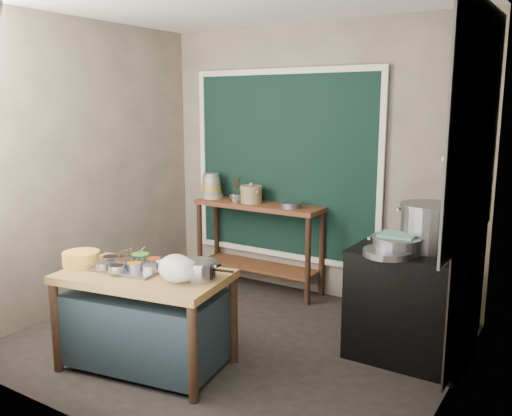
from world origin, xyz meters
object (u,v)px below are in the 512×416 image
Objects in this scene: back_counter at (258,246)px; saucepan at (200,270)px; prep_table at (146,320)px; stock_pot at (429,227)px; steamer at (397,245)px; ceramic_crock at (251,195)px; yellow_basin at (81,258)px; stove_block at (412,305)px; condiment_tray at (132,267)px; utensil_cup at (236,197)px.

saucepan is at bearing -69.70° from back_counter.
prep_table is 2.69× the size of stock_pot.
ceramic_crock is at bearing 155.28° from steamer.
yellow_basin is 1.03m from saucepan.
stove_block is 2.19m from ceramic_crock.
saucepan is at bearing -136.05° from stove_block.
utensil_cup is at bearing 100.81° from condiment_tray.
condiment_tray is 1.88× the size of yellow_basin.
steamer is (1.71, 1.08, 0.18)m from condiment_tray.
yellow_basin reaches higher than condiment_tray.
utensil_cup is 0.30× the size of stock_pot.
utensil_cup is (-2.17, 0.71, 0.57)m from stove_block.
stock_pot is (0.08, 0.06, 0.64)m from stove_block.
ceramic_crock is at bearing -0.11° from utensil_cup.
stove_block is at bearing 60.33° from steamer.
saucepan is (0.60, 0.09, 0.06)m from condiment_tray.
prep_table is 2.29m from stock_pot.
steamer is at bearing -127.73° from stock_pot.
utensil_cup reaches higher than saucepan.
steamer is (1.56, 1.11, 0.57)m from prep_table.
ceramic_crock is 2.08m from steamer.
saucepan reaches higher than condiment_tray.
back_counter is 0.56m from ceramic_crock.
stove_block is at bearing 32.12° from yellow_basin.
ceramic_crock is (-1.98, 0.71, 0.61)m from stove_block.
stove_block is 2.29× the size of steamer.
yellow_basin is at bearing -98.25° from back_counter.
saucepan reaches higher than stove_block.
prep_table is 3.18× the size of steamer.
back_counter is at bearing 15.03° from ceramic_crock.
stove_block is (1.90, -0.73, -0.05)m from back_counter.
yellow_basin is at bearing -177.83° from prep_table.
back_counter is 10.41× the size of utensil_cup.
back_counter reaches higher than stove_block.
ceramic_crock is (0.19, -0.00, 0.04)m from utensil_cup.
back_counter is at bearing 98.10° from saucepan.
condiment_tray is (-1.80, -1.24, 0.34)m from stove_block.
stock_pot reaches higher than stove_block.
back_counter is at bearing 153.80° from steamer.
steamer reaches higher than stove_block.
condiment_tray is 1.36× the size of steamer.
condiment_tray is 2.12× the size of saucepan.
prep_table is 0.86× the size of back_counter.
utensil_cup is (-0.52, 1.98, 0.62)m from prep_table.
back_counter is 3.69× the size of steamer.
back_counter reaches higher than saucepan.
prep_table is at bearing -142.52° from stock_pot.
stove_block is 1.71m from saucepan.
saucepan reaches higher than prep_table.
stove_block is 0.55m from steamer.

